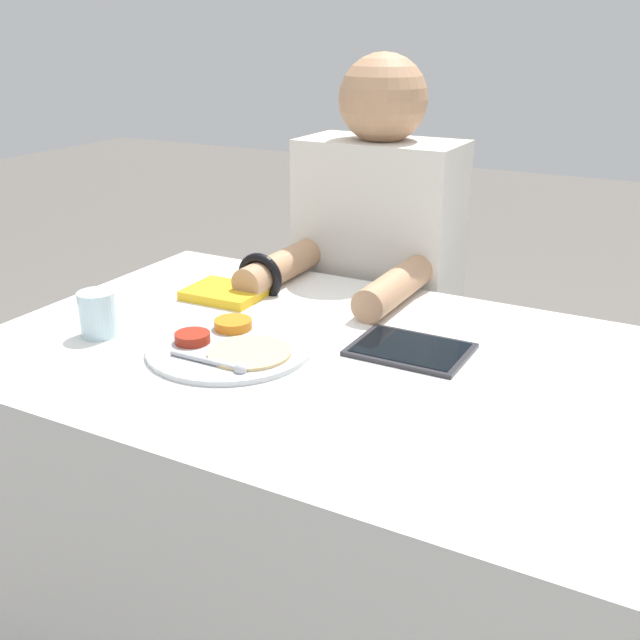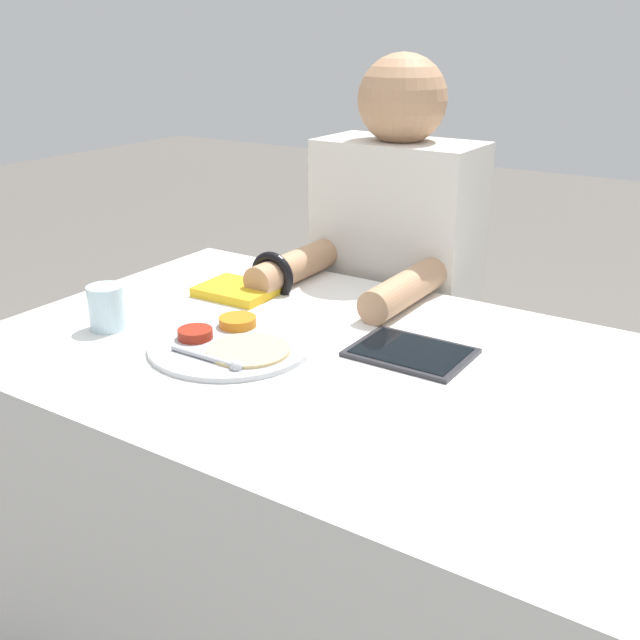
# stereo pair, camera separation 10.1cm
# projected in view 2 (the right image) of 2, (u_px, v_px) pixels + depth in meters

# --- Properties ---
(dining_table) EXTENTS (1.24, 0.81, 0.73)m
(dining_table) POSITION_uv_depth(u_px,v_px,m) (322.00, 522.00, 1.47)
(dining_table) COLOR silver
(dining_table) RESTS_ON ground_plane
(thali_tray) EXTENTS (0.30, 0.30, 0.03)m
(thali_tray) POSITION_uv_depth(u_px,v_px,m) (231.00, 343.00, 1.36)
(thali_tray) COLOR #B7BABF
(thali_tray) RESTS_ON dining_table
(red_notebook) EXTENTS (0.16, 0.13, 0.02)m
(red_notebook) POSITION_uv_depth(u_px,v_px,m) (237.00, 291.00, 1.62)
(red_notebook) COLOR silver
(red_notebook) RESTS_ON dining_table
(tablet_device) EXTENTS (0.21, 0.15, 0.01)m
(tablet_device) POSITION_uv_depth(u_px,v_px,m) (411.00, 352.00, 1.33)
(tablet_device) COLOR #28282D
(tablet_device) RESTS_ON dining_table
(person_diner) EXTENTS (0.39, 0.48, 1.22)m
(person_diner) POSITION_uv_depth(u_px,v_px,m) (392.00, 323.00, 1.87)
(person_diner) COLOR black
(person_diner) RESTS_ON ground_plane
(drinking_glass) EXTENTS (0.07, 0.07, 0.09)m
(drinking_glass) POSITION_uv_depth(u_px,v_px,m) (107.00, 307.00, 1.43)
(drinking_glass) COLOR silver
(drinking_glass) RESTS_ON dining_table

